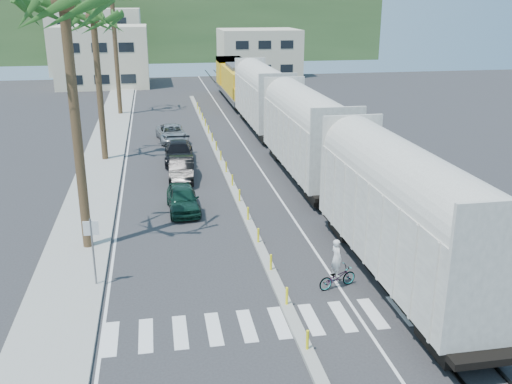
# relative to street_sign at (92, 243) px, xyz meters

# --- Properties ---
(ground) EXTENTS (140.00, 140.00, 0.00)m
(ground) POSITION_rel_street_sign_xyz_m (7.30, -2.00, -1.97)
(ground) COLOR #28282B
(ground) RESTS_ON ground
(sidewalk) EXTENTS (3.00, 90.00, 0.15)m
(sidewalk) POSITION_rel_street_sign_xyz_m (-1.20, 23.00, -1.90)
(sidewalk) COLOR gray
(sidewalk) RESTS_ON ground
(rails) EXTENTS (1.56, 100.00, 0.06)m
(rails) POSITION_rel_street_sign_xyz_m (12.30, 26.00, -1.94)
(rails) COLOR black
(rails) RESTS_ON ground
(median) EXTENTS (0.45, 60.00, 0.85)m
(median) POSITION_rel_street_sign_xyz_m (7.30, 17.96, -1.88)
(median) COLOR gray
(median) RESTS_ON ground
(crosswalk) EXTENTS (14.00, 2.20, 0.01)m
(crosswalk) POSITION_rel_street_sign_xyz_m (7.30, -4.00, -1.97)
(crosswalk) COLOR silver
(crosswalk) RESTS_ON ground
(lane_markings) EXTENTS (9.42, 90.00, 0.01)m
(lane_markings) POSITION_rel_street_sign_xyz_m (5.15, 23.00, -1.97)
(lane_markings) COLOR silver
(lane_markings) RESTS_ON ground
(freight_train) EXTENTS (3.00, 60.94, 5.85)m
(freight_train) POSITION_rel_street_sign_xyz_m (12.30, 18.91, 0.93)
(freight_train) COLOR #ACA89E
(freight_train) RESTS_ON ground
(palm_trees) EXTENTS (3.50, 37.20, 13.75)m
(palm_trees) POSITION_rel_street_sign_xyz_m (-0.80, 20.70, 8.84)
(palm_trees) COLOR brown
(palm_trees) RESTS_ON ground
(street_sign) EXTENTS (0.60, 0.08, 3.00)m
(street_sign) POSITION_rel_street_sign_xyz_m (0.00, 0.00, 0.00)
(street_sign) COLOR slate
(street_sign) RESTS_ON ground
(buildings) EXTENTS (38.00, 27.00, 10.00)m
(buildings) POSITION_rel_street_sign_xyz_m (0.89, 69.66, 2.39)
(buildings) COLOR beige
(buildings) RESTS_ON ground
(hillside) EXTENTS (80.00, 20.00, 12.00)m
(hillside) POSITION_rel_street_sign_xyz_m (7.30, 98.00, 4.03)
(hillside) COLOR #385628
(hillside) RESTS_ON ground
(car_lead) EXTENTS (2.01, 4.31, 1.42)m
(car_lead) POSITION_rel_street_sign_xyz_m (4.02, 8.35, -1.26)
(car_lead) COLOR #103124
(car_lead) RESTS_ON ground
(car_second) EXTENTS (2.10, 4.65, 1.47)m
(car_second) POSITION_rel_street_sign_xyz_m (4.27, 14.18, -1.24)
(car_second) COLOR black
(car_second) RESTS_ON ground
(car_third) EXTENTS (2.47, 5.18, 1.45)m
(car_third) POSITION_rel_street_sign_xyz_m (4.32, 18.62, -1.25)
(car_third) COLOR black
(car_third) RESTS_ON ground
(car_rear) EXTENTS (3.20, 5.29, 1.35)m
(car_rear) POSITION_rel_street_sign_xyz_m (4.07, 25.30, -1.30)
(car_rear) COLOR #A0A2A5
(car_rear) RESTS_ON ground
(cyclist) EXTENTS (1.58, 2.07, 2.13)m
(cyclist) POSITION_rel_street_sign_xyz_m (9.68, -1.77, -1.31)
(cyclist) COLOR #9EA0A5
(cyclist) RESTS_ON ground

